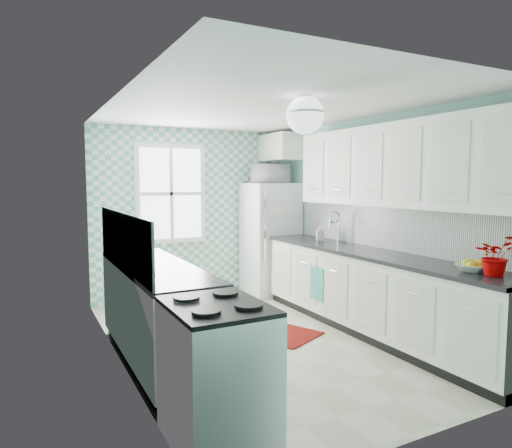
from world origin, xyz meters
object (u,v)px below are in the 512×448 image
fridge (270,238)px  fruit_bowl (473,268)px  stove (217,371)px  potted_plant (495,255)px  sink (329,243)px  microwave (270,174)px  ceiling_light (305,115)px

fridge → fruit_bowl: bearing=-87.0°
stove → potted_plant: (2.40, -0.27, 0.63)m
fridge → potted_plant: size_ratio=4.89×
sink → fruit_bowl: bearing=-93.0°
fridge → stove: fridge is taller
stove → potted_plant: size_ratio=2.66×
potted_plant → microwave: bearing=91.4°
fruit_bowl → potted_plant: (0.00, -0.20, 0.14)m
fridge → sink: size_ratio=3.20×
fridge → fruit_bowl: fridge is taller
sink → potted_plant: sink is taller
fridge → sink: 1.39m
ceiling_light → microwave: bearing=67.0°
ceiling_light → stove: bearing=-146.3°
sink → potted_plant: size_ratio=1.53×
sink → fruit_bowl: (-0.00, -2.09, 0.04)m
fruit_bowl → microwave: size_ratio=0.54×
sink → fruit_bowl: sink is taller
microwave → fridge: bearing=54.8°
fridge → microwave: 0.99m
sink → stove: bearing=-142.7°
fruit_bowl → potted_plant: potted_plant is taller
sink → fridge: bearing=91.0°
ceiling_light → microwave: ceiling_light is taller
potted_plant → ceiling_light: bearing=138.4°
potted_plant → fridge: bearing=91.4°
sink → ceiling_light: bearing=-137.3°
ceiling_light → fruit_bowl: size_ratio=1.27×
fridge → sink: (0.09, -1.38, 0.08)m
ceiling_light → stove: ceiling_light is taller
sink → microwave: size_ratio=1.04×
sink → fruit_bowl: size_ratio=1.93×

